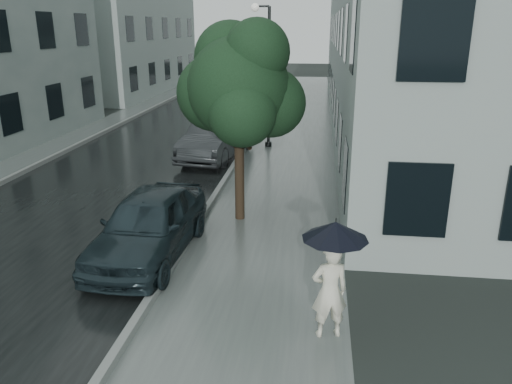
# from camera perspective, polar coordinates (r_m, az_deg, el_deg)

# --- Properties ---
(ground) EXTENTS (120.00, 120.00, 0.00)m
(ground) POSITION_cam_1_polar(r_m,az_deg,el_deg) (9.37, -2.14, -12.37)
(ground) COLOR black
(ground) RESTS_ON ground
(sidewalk) EXTENTS (3.50, 60.00, 0.01)m
(sidewalk) POSITION_cam_1_polar(r_m,az_deg,el_deg) (20.53, 3.97, 4.96)
(sidewalk) COLOR slate
(sidewalk) RESTS_ON ground
(kerb_near) EXTENTS (0.15, 60.00, 0.15)m
(kerb_near) POSITION_cam_1_polar(r_m,az_deg,el_deg) (20.69, -1.10, 5.31)
(kerb_near) COLOR slate
(kerb_near) RESTS_ON ground
(asphalt_road) EXTENTS (6.85, 60.00, 0.00)m
(asphalt_road) POSITION_cam_1_polar(r_m,az_deg,el_deg) (21.48, -10.42, 5.30)
(asphalt_road) COLOR black
(asphalt_road) RESTS_ON ground
(kerb_far) EXTENTS (0.15, 60.00, 0.15)m
(kerb_far) POSITION_cam_1_polar(r_m,az_deg,el_deg) (22.76, -18.90, 5.53)
(kerb_far) COLOR slate
(kerb_far) RESTS_ON ground
(sidewalk_far) EXTENTS (1.70, 60.00, 0.01)m
(sidewalk_far) POSITION_cam_1_polar(r_m,az_deg,el_deg) (23.19, -20.95, 5.35)
(sidewalk_far) COLOR #4C5451
(sidewalk_far) RESTS_ON ground
(building_near) EXTENTS (7.02, 36.00, 9.00)m
(building_near) POSITION_cam_1_polar(r_m,az_deg,el_deg) (27.74, 16.53, 17.18)
(building_near) COLOR gray
(building_near) RESTS_ON ground
(building_far_b) EXTENTS (7.02, 18.00, 8.00)m
(building_far_b) POSITION_cam_1_polar(r_m,az_deg,el_deg) (40.84, -15.17, 16.80)
(building_far_b) COLOR gray
(building_far_b) RESTS_ON ground
(pedestrian) EXTENTS (0.67, 0.52, 1.61)m
(pedestrian) POSITION_cam_1_polar(r_m,az_deg,el_deg) (8.13, 8.40, -11.14)
(pedestrian) COLOR silver
(pedestrian) RESTS_ON sidewalk
(umbrella) EXTENTS (1.14, 1.14, 1.11)m
(umbrella) POSITION_cam_1_polar(r_m,az_deg,el_deg) (7.66, 9.07, -4.36)
(umbrella) COLOR black
(umbrella) RESTS_ON ground
(street_tree) EXTENTS (3.25, 2.95, 5.00)m
(street_tree) POSITION_cam_1_polar(r_m,az_deg,el_deg) (12.36, -1.94, 12.02)
(street_tree) COLOR #332619
(street_tree) RESTS_ON ground
(lamp_post) EXTENTS (0.85, 0.35, 5.61)m
(lamp_post) POSITION_cam_1_polar(r_m,az_deg,el_deg) (20.43, 1.07, 13.99)
(lamp_post) COLOR black
(lamp_post) RESTS_ON ground
(car_near) EXTENTS (1.88, 4.30, 1.44)m
(car_near) POSITION_cam_1_polar(r_m,az_deg,el_deg) (11.03, -12.13, -3.63)
(car_near) COLOR #19262B
(car_near) RESTS_ON ground
(car_far) EXTENTS (2.25, 4.83, 1.53)m
(car_far) POSITION_cam_1_polar(r_m,az_deg,el_deg) (19.01, -4.52, 6.22)
(car_far) COLOR #272A2C
(car_far) RESTS_ON ground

